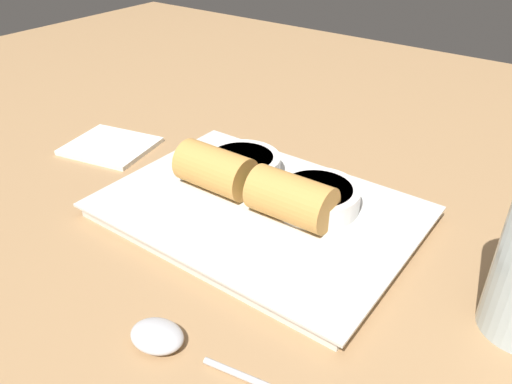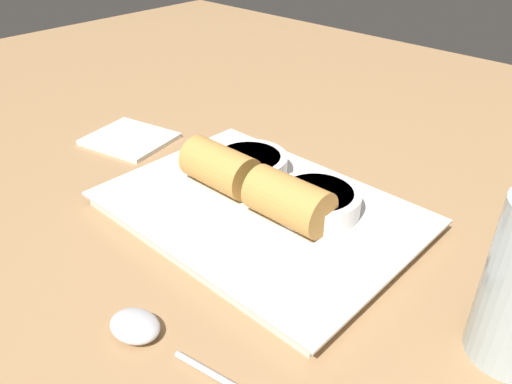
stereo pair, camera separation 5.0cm
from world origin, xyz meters
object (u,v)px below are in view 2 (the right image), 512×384
(spoon, at_px, (143,331))
(napkin, at_px, (130,139))
(serving_plate, at_px, (256,213))
(dipping_bowl_far, at_px, (249,164))
(dipping_bowl_near, at_px, (317,200))

(spoon, xyz_separation_m, napkin, (-0.29, 0.19, -0.00))
(serving_plate, height_order, spoon, same)
(serving_plate, height_order, dipping_bowl_far, dipping_bowl_far)
(serving_plate, distance_m, dipping_bowl_far, 0.07)
(dipping_bowl_far, height_order, napkin, dipping_bowl_far)
(serving_plate, relative_size, dipping_bowl_near, 3.55)
(dipping_bowl_near, height_order, dipping_bowl_far, same)
(dipping_bowl_near, xyz_separation_m, napkin, (-0.30, -0.02, -0.02))
(serving_plate, bearing_deg, dipping_bowl_near, 38.29)
(dipping_bowl_near, bearing_deg, serving_plate, -141.71)
(napkin, bearing_deg, dipping_bowl_far, 7.89)
(dipping_bowl_far, distance_m, spoon, 0.24)
(dipping_bowl_near, relative_size, dipping_bowl_far, 1.00)
(dipping_bowl_far, bearing_deg, serving_plate, -39.89)
(dipping_bowl_near, bearing_deg, napkin, -176.16)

